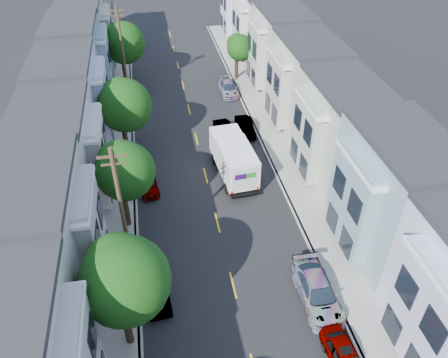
% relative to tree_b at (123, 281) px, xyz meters
% --- Properties ---
extents(ground, '(160.00, 160.00, 0.00)m').
position_rel_tree_b_xyz_m(ground, '(6.30, 2.91, -5.30)').
color(ground, black).
rests_on(ground, ground).
extents(road_slab, '(12.00, 70.00, 0.02)m').
position_rel_tree_b_xyz_m(road_slab, '(6.30, 17.91, -5.29)').
color(road_slab, black).
rests_on(road_slab, ground).
extents(curb_left, '(0.30, 70.00, 0.15)m').
position_rel_tree_b_xyz_m(curb_left, '(0.25, 17.91, -5.22)').
color(curb_left, gray).
rests_on(curb_left, ground).
extents(curb_right, '(0.30, 70.00, 0.15)m').
position_rel_tree_b_xyz_m(curb_right, '(12.35, 17.91, -5.22)').
color(curb_right, gray).
rests_on(curb_right, ground).
extents(sidewalk_left, '(2.60, 70.00, 0.15)m').
position_rel_tree_b_xyz_m(sidewalk_left, '(-1.05, 17.91, -5.22)').
color(sidewalk_left, gray).
rests_on(sidewalk_left, ground).
extents(sidewalk_right, '(2.60, 70.00, 0.15)m').
position_rel_tree_b_xyz_m(sidewalk_right, '(13.65, 17.91, -5.22)').
color(sidewalk_right, gray).
rests_on(sidewalk_right, ground).
extents(centerline, '(0.12, 70.00, 0.01)m').
position_rel_tree_b_xyz_m(centerline, '(6.30, 17.91, -5.30)').
color(centerline, gold).
rests_on(centerline, ground).
extents(townhouse_row_left, '(5.00, 70.00, 8.50)m').
position_rel_tree_b_xyz_m(townhouse_row_left, '(-4.85, 17.91, -5.30)').
color(townhouse_row_left, '#A6B09D').
rests_on(townhouse_row_left, ground).
extents(townhouse_row_right, '(5.00, 70.00, 8.50)m').
position_rel_tree_b_xyz_m(townhouse_row_right, '(17.45, 17.91, -5.30)').
color(townhouse_row_right, '#A6B09D').
rests_on(townhouse_row_right, ground).
extents(tree_b, '(4.70, 4.70, 7.67)m').
position_rel_tree_b_xyz_m(tree_b, '(0.00, 0.00, 0.00)').
color(tree_b, black).
rests_on(tree_b, ground).
extents(tree_c, '(4.16, 4.16, 7.07)m').
position_rel_tree_b_xyz_m(tree_c, '(-0.00, 9.88, -0.34)').
color(tree_c, black).
rests_on(tree_c, ground).
extents(tree_d, '(4.70, 4.70, 7.21)m').
position_rel_tree_b_xyz_m(tree_d, '(0.00, 19.75, -0.46)').
color(tree_d, black).
rests_on(tree_d, ground).
extents(tree_e, '(4.70, 4.70, 7.35)m').
position_rel_tree_b_xyz_m(tree_e, '(0.00, 34.48, -0.32)').
color(tree_e, black).
rests_on(tree_e, ground).
extents(tree_far_r, '(3.10, 3.10, 5.39)m').
position_rel_tree_b_xyz_m(tree_far_r, '(13.20, 33.67, -1.50)').
color(tree_far_r, black).
rests_on(tree_far_r, ground).
extents(utility_pole_near, '(1.60, 0.26, 10.00)m').
position_rel_tree_b_xyz_m(utility_pole_near, '(0.00, 4.91, -0.15)').
color(utility_pole_near, '#42301E').
rests_on(utility_pole_near, ground).
extents(utility_pole_far, '(1.60, 0.26, 10.00)m').
position_rel_tree_b_xyz_m(utility_pole_far, '(0.00, 30.91, -0.15)').
color(utility_pole_far, '#42301E').
rests_on(utility_pole_far, ground).
extents(fedex_truck, '(2.59, 6.74, 3.23)m').
position_rel_tree_b_xyz_m(fedex_truck, '(8.68, 14.59, -3.49)').
color(fedex_truck, white).
rests_on(fedex_truck, ground).
extents(lead_sedan, '(1.80, 4.09, 1.32)m').
position_rel_tree_b_xyz_m(lead_sedan, '(9.07, 20.68, -4.63)').
color(lead_sedan, black).
rests_on(lead_sedan, ground).
extents(parked_left_c, '(1.75, 4.07, 1.32)m').
position_rel_tree_b_xyz_m(parked_left_c, '(1.40, 2.95, -4.64)').
color(parked_left_c, '#ADAEB4').
rests_on(parked_left_c, ground).
extents(parked_left_d, '(1.83, 3.97, 1.25)m').
position_rel_tree_b_xyz_m(parked_left_d, '(1.40, 13.96, -4.67)').
color(parked_left_d, '#51040B').
rests_on(parked_left_d, ground).
extents(parked_right_a, '(1.90, 4.24, 1.34)m').
position_rel_tree_b_xyz_m(parked_right_a, '(11.20, -3.54, -4.63)').
color(parked_right_a, '#40454A').
rests_on(parked_right_a, ground).
extents(parked_right_b, '(2.17, 5.10, 1.53)m').
position_rel_tree_b_xyz_m(parked_right_b, '(11.20, 0.82, -4.53)').
color(parked_right_b, '#B2B4C7').
rests_on(parked_right_b, ground).
extents(parked_right_c, '(1.40, 3.89, 1.29)m').
position_rel_tree_b_xyz_m(parked_right_c, '(11.20, 21.18, -4.65)').
color(parked_right_c, black).
rests_on(parked_right_c, ground).
extents(parked_right_d, '(1.84, 4.35, 1.30)m').
position_rel_tree_b_xyz_m(parked_right_d, '(11.20, 29.93, -4.65)').
color(parked_right_d, black).
rests_on(parked_right_d, ground).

